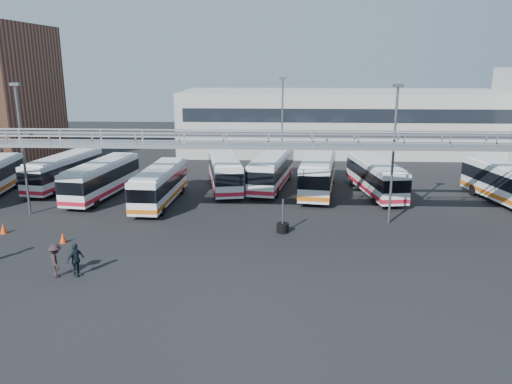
{
  "coord_description": "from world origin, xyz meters",
  "views": [
    {
      "loc": [
        3.78,
        -29.01,
        11.75
      ],
      "look_at": [
        2.09,
        6.0,
        2.54
      ],
      "focal_mm": 35.0,
      "sensor_mm": 36.0,
      "label": 1
    }
  ],
  "objects_px": {
    "light_pole_left": "(22,142)",
    "bus_7": "(375,176)",
    "bus_2": "(102,178)",
    "pedestrian_c": "(56,261)",
    "bus_6": "(318,172)",
    "tire_stack": "(283,227)",
    "bus_1": "(64,170)",
    "pedestrian_d": "(75,260)",
    "bus_3": "(160,184)",
    "cone_left": "(63,238)",
    "light_pole_back": "(282,122)",
    "bus_9": "(512,185)",
    "bus_5": "(272,169)",
    "bus_4": "(225,170)",
    "light_pole_mid": "(394,148)",
    "cone_right": "(3,228)"
  },
  "relations": [
    {
      "from": "light_pole_left",
      "to": "bus_7",
      "type": "xyz_separation_m",
      "value": [
        28.43,
        7.22,
        -3.98
      ]
    },
    {
      "from": "bus_2",
      "to": "pedestrian_c",
      "type": "height_order",
      "value": "bus_2"
    },
    {
      "from": "bus_6",
      "to": "tire_stack",
      "type": "xyz_separation_m",
      "value": [
        -3.29,
        -11.38,
        -1.51
      ]
    },
    {
      "from": "bus_1",
      "to": "bus_2",
      "type": "relative_size",
      "value": 0.98
    },
    {
      "from": "bus_1",
      "to": "pedestrian_d",
      "type": "xyz_separation_m",
      "value": [
        9.13,
        -19.92,
        -0.76
      ]
    },
    {
      "from": "bus_3",
      "to": "cone_left",
      "type": "distance_m",
      "value": 10.71
    },
    {
      "from": "light_pole_back",
      "to": "pedestrian_c",
      "type": "bearing_deg",
      "value": -116.24
    },
    {
      "from": "bus_9",
      "to": "tire_stack",
      "type": "distance_m",
      "value": 20.46
    },
    {
      "from": "bus_5",
      "to": "bus_6",
      "type": "height_order",
      "value": "bus_6"
    },
    {
      "from": "bus_1",
      "to": "cone_left",
      "type": "xyz_separation_m",
      "value": [
        6.1,
        -14.71,
        -1.38
      ]
    },
    {
      "from": "cone_left",
      "to": "bus_1",
      "type": "bearing_deg",
      "value": 112.5
    },
    {
      "from": "light_pole_back",
      "to": "bus_4",
      "type": "relative_size",
      "value": 0.93
    },
    {
      "from": "bus_7",
      "to": "light_pole_mid",
      "type": "bearing_deg",
      "value": -101.48
    },
    {
      "from": "bus_3",
      "to": "bus_4",
      "type": "xyz_separation_m",
      "value": [
        4.9,
        5.35,
        0.06
      ]
    },
    {
      "from": "bus_2",
      "to": "bus_4",
      "type": "distance_m",
      "value": 11.11
    },
    {
      "from": "light_pole_mid",
      "to": "bus_9",
      "type": "height_order",
      "value": "light_pole_mid"
    },
    {
      "from": "bus_4",
      "to": "pedestrian_d",
      "type": "height_order",
      "value": "bus_4"
    },
    {
      "from": "light_pole_left",
      "to": "pedestrian_d",
      "type": "xyz_separation_m",
      "value": [
        8.41,
        -11.49,
        -4.75
      ]
    },
    {
      "from": "cone_right",
      "to": "light_pole_left",
      "type": "bearing_deg",
      "value": 95.1
    },
    {
      "from": "light_pole_left",
      "to": "cone_left",
      "type": "relative_size",
      "value": 14.35
    },
    {
      "from": "bus_7",
      "to": "cone_right",
      "type": "xyz_separation_m",
      "value": [
        -28.01,
        -11.89,
        -1.38
      ]
    },
    {
      "from": "bus_1",
      "to": "pedestrian_d",
      "type": "bearing_deg",
      "value": -55.89
    },
    {
      "from": "bus_3",
      "to": "bus_2",
      "type": "bearing_deg",
      "value": 164.14
    },
    {
      "from": "light_pole_mid",
      "to": "tire_stack",
      "type": "height_order",
      "value": "light_pole_mid"
    },
    {
      "from": "bus_1",
      "to": "bus_2",
      "type": "distance_m",
      "value": 5.7
    },
    {
      "from": "light_pole_back",
      "to": "bus_1",
      "type": "distance_m",
      "value": 21.82
    },
    {
      "from": "bus_3",
      "to": "bus_1",
      "type": "bearing_deg",
      "value": 156.77
    },
    {
      "from": "light_pole_mid",
      "to": "bus_6",
      "type": "bearing_deg",
      "value": 117.7
    },
    {
      "from": "light_pole_back",
      "to": "bus_2",
      "type": "distance_m",
      "value": 18.61
    },
    {
      "from": "bus_5",
      "to": "bus_6",
      "type": "bearing_deg",
      "value": -9.42
    },
    {
      "from": "light_pole_left",
      "to": "bus_3",
      "type": "relative_size",
      "value": 0.98
    },
    {
      "from": "bus_7",
      "to": "bus_4",
      "type": "bearing_deg",
      "value": 165.1
    },
    {
      "from": "light_pole_mid",
      "to": "bus_3",
      "type": "height_order",
      "value": "light_pole_mid"
    },
    {
      "from": "bus_9",
      "to": "tire_stack",
      "type": "height_order",
      "value": "bus_9"
    },
    {
      "from": "light_pole_back",
      "to": "bus_9",
      "type": "relative_size",
      "value": 0.89
    },
    {
      "from": "cone_left",
      "to": "bus_3",
      "type": "bearing_deg",
      "value": 66.02
    },
    {
      "from": "bus_1",
      "to": "light_pole_back",
      "type": "bearing_deg",
      "value": 24.55
    },
    {
      "from": "bus_5",
      "to": "pedestrian_d",
      "type": "height_order",
      "value": "bus_5"
    },
    {
      "from": "light_pole_mid",
      "to": "tire_stack",
      "type": "distance_m",
      "value": 9.88
    },
    {
      "from": "light_pole_left",
      "to": "bus_2",
      "type": "xyz_separation_m",
      "value": [
        4.04,
        5.29,
        -3.96
      ]
    },
    {
      "from": "bus_5",
      "to": "light_pole_mid",
      "type": "bearing_deg",
      "value": -39.23
    },
    {
      "from": "bus_2",
      "to": "tire_stack",
      "type": "xyz_separation_m",
      "value": [
        16.01,
        -8.79,
        -1.35
      ]
    },
    {
      "from": "bus_9",
      "to": "cone_right",
      "type": "xyz_separation_m",
      "value": [
        -38.62,
        -8.65,
        -1.51
      ]
    },
    {
      "from": "pedestrian_c",
      "to": "bus_4",
      "type": "bearing_deg",
      "value": -48.47
    },
    {
      "from": "light_pole_mid",
      "to": "light_pole_back",
      "type": "bearing_deg",
      "value": 118.07
    },
    {
      "from": "bus_5",
      "to": "tire_stack",
      "type": "distance_m",
      "value": 13.01
    },
    {
      "from": "cone_left",
      "to": "light_pole_mid",
      "type": "bearing_deg",
      "value": 13.16
    },
    {
      "from": "bus_1",
      "to": "cone_left",
      "type": "bearing_deg",
      "value": -58.01
    },
    {
      "from": "bus_6",
      "to": "cone_left",
      "type": "height_order",
      "value": "bus_6"
    },
    {
      "from": "light_pole_left",
      "to": "bus_5",
      "type": "height_order",
      "value": "light_pole_left"
    }
  ]
}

